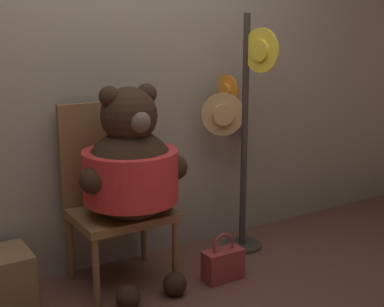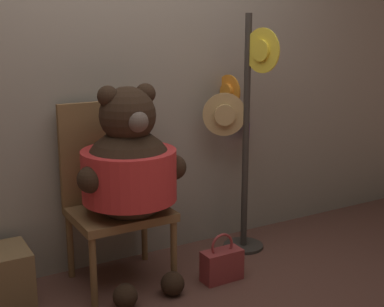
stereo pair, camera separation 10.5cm
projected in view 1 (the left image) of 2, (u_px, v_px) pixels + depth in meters
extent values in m
plane|color=brown|center=(174.00, 303.00, 3.03)|extent=(14.00, 14.00, 0.00)
cube|color=gray|center=(113.00, 67.00, 3.33)|extent=(8.00, 0.10, 2.56)
cylinder|color=brown|center=(96.00, 274.00, 2.93)|extent=(0.04, 0.04, 0.41)
cylinder|color=brown|center=(175.00, 253.00, 3.19)|extent=(0.04, 0.04, 0.41)
cylinder|color=brown|center=(70.00, 248.00, 3.27)|extent=(0.04, 0.04, 0.41)
cylinder|color=brown|center=(144.00, 231.00, 3.53)|extent=(0.04, 0.04, 0.41)
cube|color=brown|center=(121.00, 215.00, 3.18)|extent=(0.56, 0.47, 0.05)
cube|color=brown|center=(104.00, 152.00, 3.28)|extent=(0.56, 0.04, 0.63)
sphere|color=black|center=(131.00, 175.00, 3.08)|extent=(0.54, 0.54, 0.54)
cylinder|color=red|center=(131.00, 175.00, 3.08)|extent=(0.55, 0.55, 0.30)
sphere|color=black|center=(129.00, 115.00, 3.00)|extent=(0.32, 0.32, 0.32)
sphere|color=black|center=(109.00, 97.00, 2.91)|extent=(0.12, 0.12, 0.12)
sphere|color=black|center=(147.00, 94.00, 3.03)|extent=(0.12, 0.12, 0.12)
sphere|color=brown|center=(140.00, 122.00, 2.89)|extent=(0.12, 0.12, 0.12)
sphere|color=black|center=(93.00, 180.00, 2.88)|extent=(0.15, 0.15, 0.15)
sphere|color=black|center=(175.00, 167.00, 3.15)|extent=(0.15, 0.15, 0.15)
sphere|color=black|center=(128.00, 297.00, 2.95)|extent=(0.14, 0.14, 0.14)
sphere|color=black|center=(175.00, 284.00, 3.10)|extent=(0.14, 0.14, 0.14)
cylinder|color=#332D28|center=(242.00, 245.00, 3.80)|extent=(0.28, 0.28, 0.02)
cylinder|color=#332D28|center=(244.00, 136.00, 3.61)|extent=(0.04, 0.04, 1.61)
cylinder|color=#7A388E|center=(244.00, 130.00, 3.78)|extent=(0.15, 0.19, 0.23)
cylinder|color=#7A388E|center=(244.00, 130.00, 3.78)|extent=(0.10, 0.11, 0.11)
cylinder|color=tan|center=(223.00, 114.00, 3.56)|extent=(0.26, 0.15, 0.29)
cylinder|color=tan|center=(223.00, 114.00, 3.56)|extent=(0.16, 0.13, 0.14)
cylinder|color=orange|center=(227.00, 91.00, 3.68)|extent=(0.04, 0.23, 0.23)
cylinder|color=orange|center=(227.00, 91.00, 3.68)|extent=(0.08, 0.12, 0.11)
cylinder|color=yellow|center=(261.00, 50.00, 3.38)|extent=(0.06, 0.28, 0.28)
cylinder|color=yellow|center=(261.00, 50.00, 3.38)|extent=(0.07, 0.14, 0.14)
cube|color=maroon|center=(223.00, 265.00, 3.28)|extent=(0.25, 0.12, 0.19)
torus|color=maroon|center=(223.00, 245.00, 3.25)|extent=(0.15, 0.02, 0.15)
cube|color=brown|center=(2.00, 280.00, 2.95)|extent=(0.32, 0.32, 0.32)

